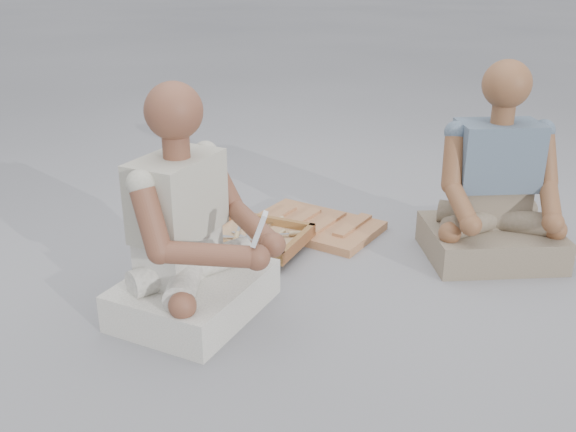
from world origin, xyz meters
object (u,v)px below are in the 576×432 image
(carved_panel, at_px, (314,226))
(tool_tray, at_px, (255,237))
(craftsman, at_px, (190,240))
(companion, at_px, (495,195))

(carved_panel, relative_size, tool_tray, 1.21)
(carved_panel, distance_m, tool_tray, 0.36)
(craftsman, bearing_deg, carved_panel, 174.59)
(craftsman, height_order, companion, craftsman)
(craftsman, relative_size, companion, 1.00)
(carved_panel, height_order, tool_tray, tool_tray)
(carved_panel, distance_m, craftsman, 0.95)
(carved_panel, distance_m, companion, 0.85)
(craftsman, distance_m, companion, 1.33)
(carved_panel, bearing_deg, companion, -3.90)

